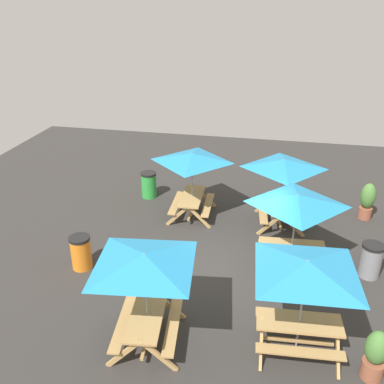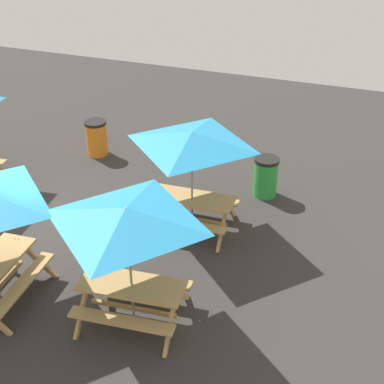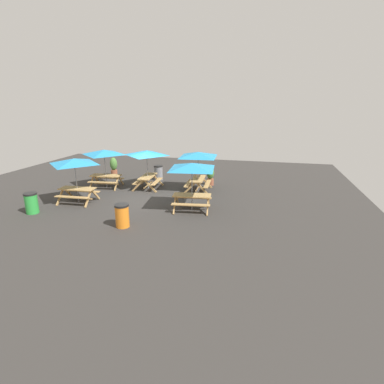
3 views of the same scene
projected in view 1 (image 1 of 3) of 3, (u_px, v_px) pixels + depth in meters
ground_plane at (233, 268)px, 12.08m from camera, size 24.00×24.00×0.00m
picnic_table_0 at (145, 266)px, 8.73m from camera, size 2.81×2.81×2.34m
picnic_table_1 at (192, 162)px, 14.10m from camera, size 2.09×2.09×2.34m
picnic_table_2 at (306, 273)px, 8.51m from camera, size 2.82×2.82×2.34m
picnic_table_3 at (284, 169)px, 13.57m from camera, size 2.20×2.20×2.34m
picnic_table_4 at (297, 205)px, 11.24m from camera, size 2.13×2.13×2.34m
trash_bin_orange at (81, 252)px, 11.92m from camera, size 0.59×0.59×0.98m
trash_bin_green at (149, 185)px, 16.11m from camera, size 0.59×0.59×0.98m
trash_bin_gray at (371, 260)px, 11.56m from camera, size 0.59×0.59×0.98m
potted_plant_0 at (375, 355)px, 8.42m from camera, size 0.46×0.46×1.16m
potted_plant_1 at (367, 200)px, 14.48m from camera, size 0.50×0.50×1.29m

